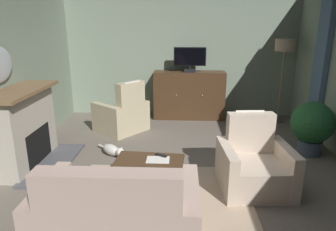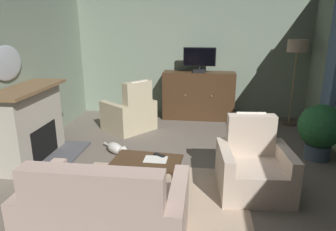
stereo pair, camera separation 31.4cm
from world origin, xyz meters
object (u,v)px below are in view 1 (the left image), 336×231
Objects in this scene: television at (190,59)px; armchair_in_far_corner at (254,166)px; armchair_beside_cabinet at (123,115)px; tv_cabinet at (189,96)px; cat at (112,150)px; floor_lamp at (284,53)px; coffee_table at (149,164)px; sofa_floral at (118,220)px; potted_plant_small_fern_corner at (312,125)px; tv_remote at (161,155)px; fireplace at (24,130)px; folded_newspaper at (158,160)px.

armchair_in_far_corner is (0.80, -3.06, -1.05)m from television.
television is 1.93m from armchair_beside_cabinet.
tv_cabinet is 2.57m from cat.
floor_lamp is at bearing 68.22° from armchair_in_far_corner.
coffee_table is 1.38m from armchair_in_far_corner.
sofa_floral is 2.00m from armchair_in_far_corner.
cat is (-0.55, 2.19, -0.24)m from sofa_floral.
television is 2.88m from potted_plant_small_fern_corner.
television is 4.50m from sofa_floral.
coffee_table is 1.71× the size of cat.
tv_remote is at bearing -98.08° from television.
fireplace is 2.07m from coffee_table.
tv_cabinet is 1.35× the size of armchair_beside_cabinet.
potted_plant_small_fern_corner is 1.65× the size of cat.
television reaches higher than sofa_floral.
sofa_floral is (-0.75, -4.37, -0.18)m from tv_cabinet.
sofa_floral is at bearing -80.02° from armchair_beside_cabinet.
fireplace is at bearing -162.39° from cat.
floor_lamp is at bearing 31.45° from cat.
television is (2.53, 2.52, 0.79)m from fireplace.
tv_remote reaches higher than coffee_table.
tv_cabinet is at bearing 79.87° from coffee_table.
television is 0.72× the size of armchair_in_far_corner.
sofa_floral reaches higher than tv_remote.
cat is (-2.10, 0.93, -0.22)m from armchair_in_far_corner.
armchair_beside_cabinet is 3.61m from floor_lamp.
floor_lamp is (4.51, 2.40, 0.93)m from fireplace.
television is at bearing 34.12° from armchair_beside_cabinet.
tv_remote is at bearing 76.13° from sofa_floral.
armchair_beside_cabinet is at bearing 111.77° from folded_newspaper.
floor_lamp is at bearing 49.92° from coffee_table.
fireplace is 3.61m from tv_cabinet.
folded_newspaper is at bearing -16.49° from fireplace.
cat is at bearing -87.67° from armchair_beside_cabinet.
armchair_in_far_corner is at bearing -135.52° from potted_plant_small_fern_corner.
cat is (-1.30, -2.18, -0.42)m from tv_cabinet.
tv_cabinet is 1.05× the size of sofa_floral.
television is 3.19m from tv_remote.
folded_newspaper is at bearing -129.00° from floor_lamp.
armchair_beside_cabinet is at bearing 99.98° from sofa_floral.
television is at bearing 176.36° from floor_lamp.
tv_cabinet reaches higher than potted_plant_small_fern_corner.
folded_newspaper is 1.22m from sofa_floral.
floor_lamp is (1.98, -0.13, 0.15)m from television.
fireplace is at bearing -135.14° from television.
sofa_floral is 3.66m from potted_plant_small_fern_corner.
tv_cabinet is 3.22m from folded_newspaper.
armchair_beside_cabinet reaches higher than coffee_table.
tv_cabinet is 3.22m from armchair_in_far_corner.
floor_lamp reaches higher than television.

